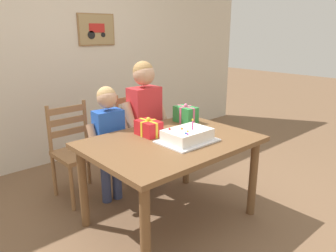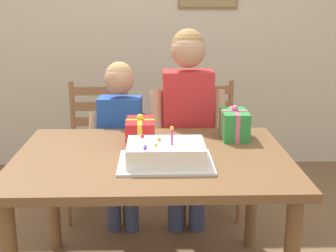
{
  "view_description": "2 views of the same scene",
  "coord_description": "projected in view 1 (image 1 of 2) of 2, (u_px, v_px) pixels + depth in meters",
  "views": [
    {
      "loc": [
        -1.67,
        -1.82,
        1.59
      ],
      "look_at": [
        -0.03,
        0.0,
        0.86
      ],
      "focal_mm": 34.3,
      "sensor_mm": 36.0,
      "label": 1
    },
    {
      "loc": [
        0.02,
        -2.17,
        1.48
      ],
      "look_at": [
        0.08,
        0.08,
        0.86
      ],
      "focal_mm": 49.69,
      "sensor_mm": 36.0,
      "label": 2
    }
  ],
  "objects": [
    {
      "name": "birthday_cake",
      "position": [
        187.0,
        136.0,
        2.55
      ],
      "size": [
        0.44,
        0.34,
        0.19
      ],
      "color": "silver",
      "rests_on": "dining_table"
    },
    {
      "name": "ground_plane",
      "position": [
        171.0,
        219.0,
        2.82
      ],
      "size": [
        20.0,
        20.0,
        0.0
      ],
      "primitive_type": "plane",
      "color": "brown"
    },
    {
      "name": "child_younger",
      "position": [
        109.0,
        134.0,
        2.95
      ],
      "size": [
        0.41,
        0.24,
        1.12
      ],
      "color": "#38426B",
      "rests_on": "ground"
    },
    {
      "name": "dining_table",
      "position": [
        171.0,
        151.0,
        2.64
      ],
      "size": [
        1.36,
        0.99,
        0.74
      ],
      "color": "brown",
      "rests_on": "ground"
    },
    {
      "name": "chair_right",
      "position": [
        140.0,
        135.0,
        3.6
      ],
      "size": [
        0.44,
        0.44,
        0.92
      ],
      "color": "#996B42",
      "rests_on": "ground"
    },
    {
      "name": "chair_left",
      "position": [
        77.0,
        151.0,
        3.11
      ],
      "size": [
        0.43,
        0.43,
        0.92
      ],
      "color": "#996B42",
      "rests_on": "ground"
    },
    {
      "name": "back_wall",
      "position": [
        61.0,
        55.0,
        3.85
      ],
      "size": [
        6.4,
        0.11,
        2.6
      ],
      "color": "beige",
      "rests_on": "ground"
    },
    {
      "name": "gift_box_beside_cake",
      "position": [
        186.0,
        114.0,
        3.09
      ],
      "size": [
        0.15,
        0.22,
        0.19
      ],
      "color": "#2D8E42",
      "rests_on": "dining_table"
    },
    {
      "name": "gift_box_red_large",
      "position": [
        149.0,
        128.0,
        2.71
      ],
      "size": [
        0.15,
        0.22,
        0.16
      ],
      "color": "red",
      "rests_on": "dining_table"
    },
    {
      "name": "child_older",
      "position": [
        145.0,
        113.0,
        3.18
      ],
      "size": [
        0.47,
        0.27,
        1.31
      ],
      "color": "#38426B",
      "rests_on": "ground"
    }
  ]
}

